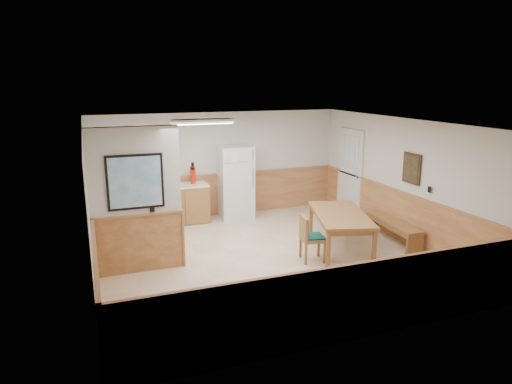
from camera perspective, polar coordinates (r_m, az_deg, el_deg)
name	(u,v)px	position (r m, az deg, el deg)	size (l,w,h in m)	color
ground	(264,257)	(8.62, 1.06, -8.16)	(6.00, 6.00, 0.00)	beige
ceiling	(265,123)	(8.03, 1.14, 8.62)	(6.00, 6.00, 0.02)	silver
back_wall	(219,165)	(11.02, -4.65, 3.44)	(6.00, 0.02, 2.50)	silver
right_wall	(402,180)	(9.72, 17.78, 1.42)	(0.02, 6.00, 2.50)	silver
left_wall	(89,208)	(7.69, -20.17, -1.94)	(0.02, 6.00, 2.50)	silver
wainscot_back	(220,195)	(11.16, -4.54, -0.37)	(6.00, 0.04, 1.00)	tan
wainscot_right	(398,216)	(9.89, 17.37, -2.84)	(0.04, 6.00, 1.00)	tan
wainscot_left	(94,253)	(7.92, -19.58, -7.16)	(0.04, 6.00, 1.00)	tan
partition_wall	(136,202)	(7.92, -14.77, -1.24)	(1.50, 0.20, 2.50)	silver
kitchen_counter	(173,204)	(10.63, -10.36, -1.50)	(2.20, 0.61, 1.00)	#9B6737
exterior_door	(350,173)	(11.26, 11.64, 2.39)	(0.07, 1.02, 2.15)	silver
kitchen_window	(128,157)	(10.58, -15.67, 4.18)	(0.80, 0.04, 1.00)	silver
wall_painting	(412,168)	(9.42, 18.87, 2.81)	(0.04, 0.50, 0.60)	#382116
fluorescent_fixture	(202,121)	(9.03, -6.73, 8.76)	(1.20, 0.30, 0.09)	silver
refrigerator	(236,182)	(10.83, -2.57, 1.22)	(0.80, 0.74, 1.73)	silver
dining_table	(340,218)	(8.89, 10.50, -3.20)	(1.45, 2.06, 0.75)	#925C35
dining_bench	(392,225)	(9.75, 16.69, -3.98)	(0.51, 1.70, 0.45)	#925C35
dining_chair	(308,235)	(8.35, 6.58, -5.37)	(0.62, 0.48, 0.85)	#925C35
fire_extinguisher	(193,174)	(10.61, -7.89, 2.22)	(0.15, 0.15, 0.49)	red
soap_bottle	(129,184)	(10.36, -15.61, 0.97)	(0.07, 0.07, 0.23)	#1A8F3E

